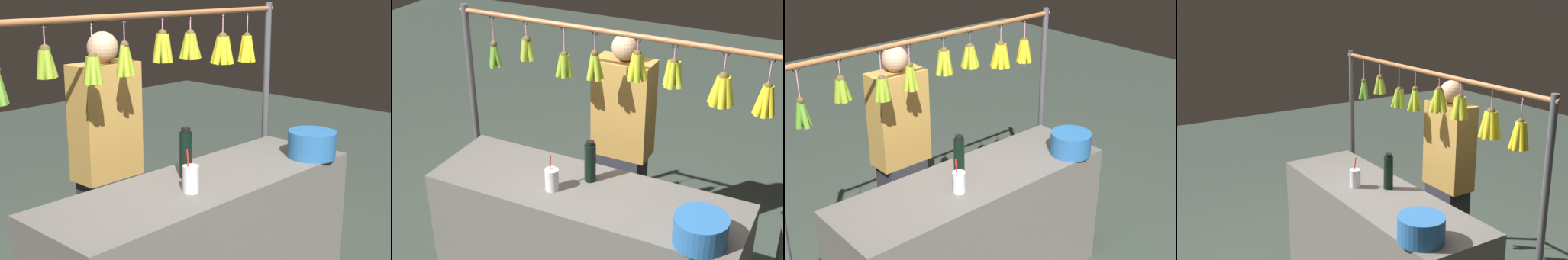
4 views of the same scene
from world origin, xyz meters
TOP-DOWN VIEW (x-y plane):
  - market_counter at (0.00, 0.00)m, footprint 1.87×0.58m
  - display_rack at (-0.07, -0.42)m, footprint 2.22×0.15m
  - water_bottle at (0.02, -0.10)m, footprint 0.07×0.07m
  - blue_bucket at (-0.73, 0.18)m, footprint 0.28×0.28m
  - drink_cup at (0.18, 0.08)m, footprint 0.08×0.08m
  - vendor_person at (0.07, -0.71)m, footprint 0.39×0.21m

SIDE VIEW (x-z plane):
  - market_counter at x=0.00m, z-range 0.00..0.90m
  - vendor_person at x=0.07m, z-range -0.01..1.61m
  - drink_cup at x=0.18m, z-range 0.86..1.08m
  - blue_bucket at x=-0.73m, z-range 0.90..1.06m
  - water_bottle at x=0.02m, z-range 0.90..1.16m
  - display_rack at x=-0.07m, z-range 0.43..2.19m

